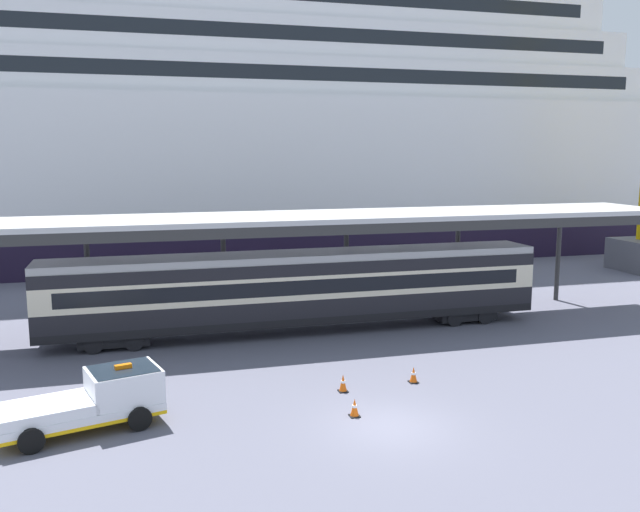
{
  "coord_description": "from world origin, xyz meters",
  "views": [
    {
      "loc": [
        -7.92,
        -19.7,
        9.15
      ],
      "look_at": [
        -0.03,
        8.64,
        4.5
      ],
      "focal_mm": 37.28,
      "sensor_mm": 36.0,
      "label": 1
    }
  ],
  "objects_px": {
    "traffic_cone_near": "(343,383)",
    "traffic_cone_far": "(355,408)",
    "service_truck": "(96,399)",
    "traffic_cone_mid": "(413,375)",
    "train_carriage": "(299,288)"
  },
  "relations": [
    {
      "from": "service_truck",
      "to": "traffic_cone_far",
      "type": "relative_size",
      "value": 8.63
    },
    {
      "from": "traffic_cone_near",
      "to": "traffic_cone_far",
      "type": "xyz_separation_m",
      "value": [
        -0.34,
        -2.42,
        -0.02
      ]
    },
    {
      "from": "service_truck",
      "to": "traffic_cone_mid",
      "type": "relative_size",
      "value": 8.6
    },
    {
      "from": "train_carriage",
      "to": "service_truck",
      "type": "height_order",
      "value": "train_carriage"
    },
    {
      "from": "traffic_cone_mid",
      "to": "traffic_cone_far",
      "type": "relative_size",
      "value": 1.0
    },
    {
      "from": "traffic_cone_far",
      "to": "traffic_cone_mid",
      "type": "bearing_deg",
      "value": 38.03
    },
    {
      "from": "train_carriage",
      "to": "service_truck",
      "type": "relative_size",
      "value": 4.53
    },
    {
      "from": "traffic_cone_mid",
      "to": "train_carriage",
      "type": "bearing_deg",
      "value": 106.92
    },
    {
      "from": "train_carriage",
      "to": "traffic_cone_mid",
      "type": "distance_m",
      "value": 9.15
    },
    {
      "from": "service_truck",
      "to": "traffic_cone_mid",
      "type": "xyz_separation_m",
      "value": [
        11.96,
        1.15,
        -0.67
      ]
    },
    {
      "from": "train_carriage",
      "to": "traffic_cone_far",
      "type": "height_order",
      "value": "train_carriage"
    },
    {
      "from": "traffic_cone_mid",
      "to": "traffic_cone_far",
      "type": "bearing_deg",
      "value": -141.97
    },
    {
      "from": "traffic_cone_near",
      "to": "traffic_cone_far",
      "type": "bearing_deg",
      "value": -98.07
    },
    {
      "from": "traffic_cone_near",
      "to": "train_carriage",
      "type": "bearing_deg",
      "value": 87.23
    },
    {
      "from": "traffic_cone_near",
      "to": "traffic_cone_far",
      "type": "relative_size",
      "value": 1.07
    }
  ]
}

